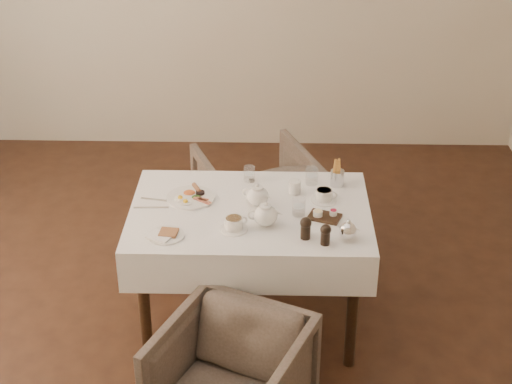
{
  "coord_description": "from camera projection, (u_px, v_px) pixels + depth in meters",
  "views": [
    {
      "loc": [
        0.27,
        -3.51,
        2.86
      ],
      "look_at": [
        0.18,
        0.16,
        0.82
      ],
      "focal_mm": 55.0,
      "sensor_mm": 36.0,
      "label": 1
    }
  ],
  "objects": [
    {
      "name": "cutlery_knife",
      "position": [
        151.0,
        208.0,
        4.18
      ],
      "size": [
        0.19,
        0.02,
        0.0
      ],
      "primitive_type": "cube",
      "rotation": [
        0.0,
        0.0,
        1.61
      ],
      "color": "silver",
      "rests_on": "table"
    },
    {
      "name": "side_plate",
      "position": [
        165.0,
        235.0,
        3.92
      ],
      "size": [
        0.19,
        0.18,
        0.02
      ],
      "rotation": [
        0.0,
        0.0,
        -0.33
      ],
      "color": "white",
      "rests_on": "table"
    },
    {
      "name": "silver_pot",
      "position": [
        348.0,
        229.0,
        3.88
      ],
      "size": [
        0.12,
        0.11,
        0.11
      ],
      "primitive_type": null,
      "rotation": [
        0.0,
        0.0,
        -0.21
      ],
      "color": "white",
      "rests_on": "table"
    },
    {
      "name": "fries_cup",
      "position": [
        337.0,
        174.0,
        4.37
      ],
      "size": [
        0.08,
        0.08,
        0.16
      ],
      "rotation": [
        0.0,
        0.0,
        -0.2
      ],
      "color": "silver",
      "rests_on": "table"
    },
    {
      "name": "creamer",
      "position": [
        295.0,
        187.0,
        4.3
      ],
      "size": [
        0.08,
        0.08,
        0.08
      ],
      "primitive_type": "cylinder",
      "rotation": [
        0.0,
        0.0,
        -0.22
      ],
      "color": "white",
      "rests_on": "table"
    },
    {
      "name": "teapot_centre",
      "position": [
        257.0,
        195.0,
        4.17
      ],
      "size": [
        0.2,
        0.18,
        0.13
      ],
      "primitive_type": null,
      "rotation": [
        0.0,
        0.0,
        -0.42
      ],
      "color": "white",
      "rests_on": "table"
    },
    {
      "name": "glass_mid",
      "position": [
        299.0,
        206.0,
        4.1
      ],
      "size": [
        0.08,
        0.08,
        0.1
      ],
      "primitive_type": "cylinder",
      "rotation": [
        0.0,
        0.0,
        0.1
      ],
      "color": "silver",
      "rests_on": "table"
    },
    {
      "name": "pepper_mill_left",
      "position": [
        306.0,
        228.0,
        3.89
      ],
      "size": [
        0.07,
        0.07,
        0.12
      ],
      "primitive_type": null,
      "rotation": [
        0.0,
        0.0,
        -0.32
      ],
      "color": "black",
      "rests_on": "table"
    },
    {
      "name": "pepper_mill_right",
      "position": [
        325.0,
        234.0,
        3.84
      ],
      "size": [
        0.06,
        0.06,
        0.11
      ],
      "primitive_type": null,
      "rotation": [
        0.0,
        0.0,
        -0.15
      ],
      "color": "black",
      "rests_on": "table"
    },
    {
      "name": "teacup_near",
      "position": [
        234.0,
        224.0,
        3.97
      ],
      "size": [
        0.14,
        0.14,
        0.07
      ],
      "rotation": [
        0.0,
        0.0,
        0.39
      ],
      "color": "white",
      "rests_on": "table"
    },
    {
      "name": "armchair_near",
      "position": [
        231.0,
        382.0,
        3.67
      ],
      "size": [
        0.85,
        0.86,
        0.6
      ],
      "primitive_type": "imported",
      "rotation": [
        0.0,
        0.0,
        -0.42
      ],
      "color": "#453C33",
      "rests_on": "ground"
    },
    {
      "name": "table",
      "position": [
        250.0,
        228.0,
        4.22
      ],
      "size": [
        1.28,
        0.88,
        0.75
      ],
      "color": "black",
      "rests_on": "ground"
    },
    {
      "name": "breakfast_plate",
      "position": [
        191.0,
        197.0,
        4.27
      ],
      "size": [
        0.26,
        0.26,
        0.03
      ],
      "rotation": [
        0.0,
        0.0,
        0.0
      ],
      "color": "white",
      "rests_on": "table"
    },
    {
      "name": "teacup_far",
      "position": [
        324.0,
        196.0,
        4.23
      ],
      "size": [
        0.14,
        0.14,
        0.07
      ],
      "rotation": [
        0.0,
        0.0,
        -0.19
      ],
      "color": "white",
      "rests_on": "table"
    },
    {
      "name": "glass_right",
      "position": [
        312.0,
        176.0,
        4.39
      ],
      "size": [
        0.07,
        0.07,
        0.1
      ],
      "primitive_type": "cylinder",
      "rotation": [
        0.0,
        0.0,
        -0.07
      ],
      "color": "silver",
      "rests_on": "table"
    },
    {
      "name": "armchair_far",
      "position": [
        256.0,
        198.0,
        5.15
      ],
      "size": [
        0.91,
        0.92,
        0.65
      ],
      "primitive_type": "imported",
      "rotation": [
        0.0,
        0.0,
        3.53
      ],
      "color": "#453C33",
      "rests_on": "ground"
    },
    {
      "name": "teapot_front",
      "position": [
        265.0,
        214.0,
        3.99
      ],
      "size": [
        0.17,
        0.14,
        0.14
      ],
      "primitive_type": null,
      "rotation": [
        0.0,
        0.0,
        0.04
      ],
      "color": "white",
      "rests_on": "table"
    },
    {
      "name": "cutlery_fork",
      "position": [
        158.0,
        200.0,
        4.25
      ],
      "size": [
        0.2,
        0.05,
        0.0
      ],
      "primitive_type": "cube",
      "rotation": [
        0.0,
        0.0,
        1.38
      ],
      "color": "silver",
      "rests_on": "table"
    },
    {
      "name": "condiment_board",
      "position": [
        324.0,
        216.0,
        4.08
      ],
      "size": [
        0.19,
        0.16,
        0.04
      ],
      "rotation": [
        0.0,
        0.0,
        -0.35
      ],
      "color": "black",
      "rests_on": "table"
    },
    {
      "name": "glass_left",
      "position": [
        249.0,
        174.0,
        4.43
      ],
      "size": [
        0.07,
        0.07,
        0.09
      ],
      "primitive_type": "cylinder",
      "rotation": [
        0.0,
        0.0,
        -0.17
      ],
      "color": "silver",
      "rests_on": "table"
    }
  ]
}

